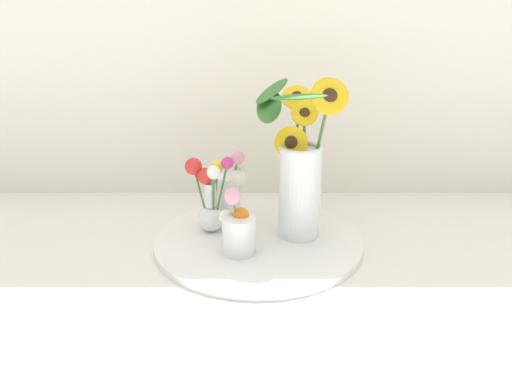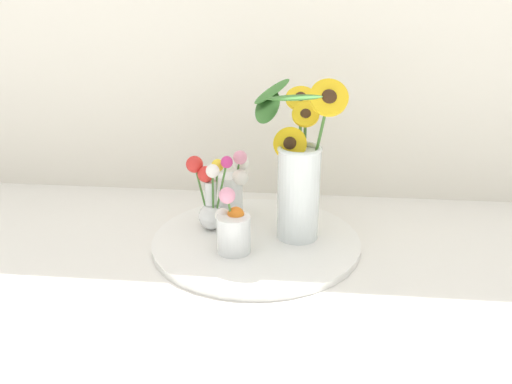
{
  "view_description": "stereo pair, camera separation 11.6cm",
  "coord_description": "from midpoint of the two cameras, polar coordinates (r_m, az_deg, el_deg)",
  "views": [
    {
      "loc": [
        -0.01,
        -0.97,
        0.56
      ],
      "look_at": [
        -0.0,
        0.12,
        0.14
      ],
      "focal_mm": 35.0,
      "sensor_mm": 36.0,
      "label": 1
    },
    {
      "loc": [
        0.11,
        -0.96,
        0.56
      ],
      "look_at": [
        -0.0,
        0.12,
        0.14
      ],
      "focal_mm": 35.0,
      "sensor_mm": 36.0,
      "label": 2
    }
  ],
  "objects": [
    {
      "name": "ground_plane",
      "position": [
        1.12,
        -2.96,
        -8.8
      ],
      "size": [
        6.0,
        6.0,
        0.0
      ],
      "primitive_type": "plane",
      "color": "silver"
    },
    {
      "name": "serving_tray",
      "position": [
        1.22,
        -2.75,
        -5.66
      ],
      "size": [
        0.5,
        0.5,
        0.02
      ],
      "color": "white",
      "rests_on": "ground_plane"
    },
    {
      "name": "mason_jar_sunflowers",
      "position": [
        1.17,
        1.89,
        2.06
      ],
      "size": [
        0.23,
        0.25,
        0.38
      ],
      "color": "silver",
      "rests_on": "serving_tray"
    },
    {
      "name": "vase_small_center",
      "position": [
        1.13,
        -5.29,
        -4.32
      ],
      "size": [
        0.08,
        0.08,
        0.15
      ],
      "color": "white",
      "rests_on": "serving_tray"
    },
    {
      "name": "vase_bulb_right",
      "position": [
        1.22,
        -8.31,
        -0.66
      ],
      "size": [
        0.12,
        0.08,
        0.2
      ],
      "color": "white",
      "rests_on": "serving_tray"
    },
    {
      "name": "vase_small_back",
      "position": [
        1.29,
        -5.77,
        0.25
      ],
      "size": [
        0.08,
        0.08,
        0.19
      ],
      "color": "white",
      "rests_on": "serving_tray"
    }
  ]
}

